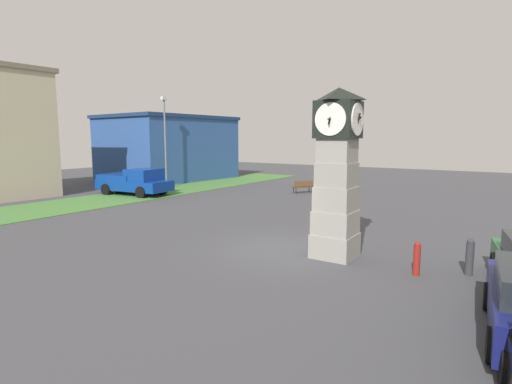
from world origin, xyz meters
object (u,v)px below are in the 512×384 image
at_px(bollard_near_tower, 509,262).
at_px(street_lamp_near_road, 165,136).
at_px(bollard_mid_row, 470,257).
at_px(pickup_truck, 134,182).
at_px(clock_tower, 337,175).
at_px(bench, 303,186).
at_px(bollard_far_row, 417,258).

height_order(bollard_near_tower, street_lamp_near_road, street_lamp_near_road).
xyz_separation_m(bollard_mid_row, pickup_truck, (5.61, 21.35, 0.39)).
height_order(clock_tower, pickup_truck, clock_tower).
height_order(bollard_mid_row, street_lamp_near_road, street_lamp_near_road).
xyz_separation_m(clock_tower, pickup_truck, (6.07, 17.39, -1.82)).
xyz_separation_m(bollard_near_tower, street_lamp_near_road, (9.34, 23.45, 3.61)).
bearing_deg(bollard_near_tower, bench, 45.69).
bearing_deg(street_lamp_near_road, bollard_near_tower, -111.72).
height_order(clock_tower, bollard_near_tower, clock_tower).
height_order(bollard_far_row, street_lamp_near_road, street_lamp_near_road).
bearing_deg(bench, bollard_far_row, -142.37).
height_order(bollard_near_tower, pickup_truck, pickup_truck).
bearing_deg(pickup_truck, bollard_far_row, -107.90).
bearing_deg(bollard_far_row, bollard_mid_row, -55.21).
relative_size(bollard_far_row, pickup_truck, 0.18).
bearing_deg(clock_tower, bollard_far_row, -98.81).
xyz_separation_m(clock_tower, bollard_near_tower, (0.83, -4.92, -2.29)).
relative_size(clock_tower, bollard_near_tower, 5.96).
height_order(bollard_far_row, bench, bollard_far_row).
height_order(pickup_truck, bench, pickup_truck).
bearing_deg(pickup_truck, street_lamp_near_road, 15.48).
bearing_deg(bench, clock_tower, -149.28).
bearing_deg(bollard_near_tower, bollard_mid_row, 110.94).
bearing_deg(clock_tower, bollard_mid_row, -83.32).
distance_m(clock_tower, bollard_mid_row, 4.56).
relative_size(bench, street_lamp_near_road, 0.23).
xyz_separation_m(clock_tower, bench, (13.43, 7.98, -2.23)).
height_order(clock_tower, bollard_far_row, clock_tower).
bearing_deg(bollard_far_row, bench, 37.63).
distance_m(bollard_mid_row, bench, 17.63).
bearing_deg(clock_tower, pickup_truck, 70.76).
relative_size(bollard_far_row, street_lamp_near_road, 0.14).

